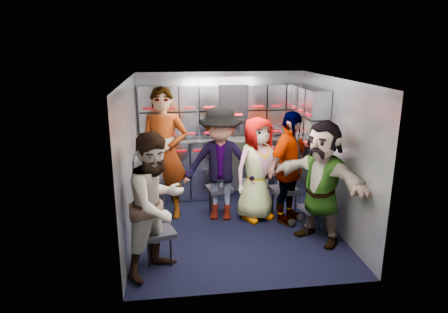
{
  "coord_description": "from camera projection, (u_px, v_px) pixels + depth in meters",
  "views": [
    {
      "loc": [
        -0.84,
        -5.13,
        2.55
      ],
      "look_at": [
        -0.11,
        0.35,
        0.98
      ],
      "focal_mm": 32.0,
      "sensor_mm": 36.0,
      "label": 1
    }
  ],
  "objects": [
    {
      "name": "wall_back",
      "position": [
        222.0,
        134.0,
        6.84
      ],
      "size": [
        2.8,
        0.04,
        2.1
      ],
      "primitive_type": "cube",
      "color": "#8F949C",
      "rests_on": "ground"
    },
    {
      "name": "coffee_niche",
      "position": [
        233.0,
        110.0,
        6.66
      ],
      "size": [
        0.46,
        0.16,
        0.84
      ],
      "primitive_type": null,
      "color": "black",
      "rests_on": "wall_back"
    },
    {
      "name": "bottle_right",
      "position": [
        268.0,
        129.0,
        6.65
      ],
      "size": [
        0.06,
        0.06,
        0.27
      ],
      "primitive_type": "cylinder",
      "color": "white",
      "rests_on": "counter"
    },
    {
      "name": "right_cabinet",
      "position": [
        308.0,
        178.0,
        6.29
      ],
      "size": [
        0.28,
        1.2,
        1.0
      ],
      "primitive_type": "cube",
      "color": "#91959F",
      "rests_on": "ground"
    },
    {
      "name": "attendant_arc_c",
      "position": [
        257.0,
        169.0,
        5.84
      ],
      "size": [
        0.89,
        0.75,
        1.54
      ],
      "primitive_type": "imported",
      "rotation": [
        0.0,
        0.0,
        0.41
      ],
      "color": "black",
      "rests_on": "ground"
    },
    {
      "name": "cart_bank_left",
      "position": [
        151.0,
        186.0,
        5.94
      ],
      "size": [
        0.38,
        0.76,
        0.99
      ],
      "primitive_type": "cube",
      "color": "#91959F",
      "rests_on": "ground"
    },
    {
      "name": "attendant_arc_e",
      "position": [
        321.0,
        182.0,
        5.16
      ],
      "size": [
        1.26,
        1.52,
        1.63
      ],
      "primitive_type": "imported",
      "rotation": [
        0.0,
        0.0,
        -0.96
      ],
      "color": "black",
      "rests_on": "ground"
    },
    {
      "name": "jump_seat_mid_right",
      "position": [
        284.0,
        191.0,
        6.0
      ],
      "size": [
        0.43,
        0.42,
        0.45
      ],
      "rotation": [
        0.0,
        0.0,
        0.15
      ],
      "color": "black",
      "rests_on": "ground"
    },
    {
      "name": "attendant_arc_a",
      "position": [
        157.0,
        204.0,
        4.43
      ],
      "size": [
        1.0,
        1.01,
        1.65
      ],
      "primitive_type": "imported",
      "rotation": [
        0.0,
        0.0,
        0.83
      ],
      "color": "black",
      "rests_on": "ground"
    },
    {
      "name": "cart_bank_back",
      "position": [
        223.0,
        168.0,
        6.79
      ],
      "size": [
        2.68,
        0.38,
        0.99
      ],
      "primitive_type": "cube",
      "color": "#91959F",
      "rests_on": "ground"
    },
    {
      "name": "attendant_standing",
      "position": [
        164.0,
        154.0,
        5.87
      ],
      "size": [
        0.8,
        0.61,
        1.96
      ],
      "primitive_type": "imported",
      "rotation": [
        0.0,
        0.0,
        -0.21
      ],
      "color": "black",
      "rests_on": "ground"
    },
    {
      "name": "jump_seat_near_left",
      "position": [
        159.0,
        234.0,
        4.73
      ],
      "size": [
        0.43,
        0.42,
        0.42
      ],
      "rotation": [
        0.0,
        0.0,
        0.29
      ],
      "color": "black",
      "rests_on": "ground"
    },
    {
      "name": "attendant_arc_b",
      "position": [
        221.0,
        164.0,
        5.82
      ],
      "size": [
        1.2,
        0.85,
        1.69
      ],
      "primitive_type": "imported",
      "rotation": [
        0.0,
        0.0,
        -0.22
      ],
      "color": "black",
      "rests_on": "ground"
    },
    {
      "name": "ceiling",
      "position": [
        236.0,
        80.0,
        5.12
      ],
      "size": [
        2.8,
        3.0,
        0.02
      ],
      "primitive_type": "cube",
      "color": "silver",
      "rests_on": "wall_back"
    },
    {
      "name": "wall_right",
      "position": [
        334.0,
        154.0,
        5.58
      ],
      "size": [
        0.04,
        3.0,
        2.1
      ],
      "primitive_type": "cube",
      "color": "#8F949C",
      "rests_on": "ground"
    },
    {
      "name": "cup_right",
      "position": [
        261.0,
        135.0,
        6.65
      ],
      "size": [
        0.08,
        0.08,
        0.1
      ],
      "primitive_type": "cylinder",
      "color": "beige",
      "rests_on": "counter"
    },
    {
      "name": "cup_left",
      "position": [
        155.0,
        138.0,
        6.43
      ],
      "size": [
        0.09,
        0.09,
        0.11
      ],
      "primitive_type": "cylinder",
      "color": "beige",
      "rests_on": "counter"
    },
    {
      "name": "jump_seat_center",
      "position": [
        254.0,
        186.0,
        6.11
      ],
      "size": [
        0.5,
        0.49,
        0.49
      ],
      "rotation": [
        0.0,
        0.0,
        -0.25
      ],
      "color": "black",
      "rests_on": "ground"
    },
    {
      "name": "floor",
      "position": [
        235.0,
        229.0,
        5.69
      ],
      "size": [
        3.0,
        3.0,
        0.0
      ],
      "primitive_type": "plane",
      "color": "black",
      "rests_on": "ground"
    },
    {
      "name": "red_latch_strip",
      "position": [
        225.0,
        150.0,
        6.49
      ],
      "size": [
        2.6,
        0.02,
        0.03
      ],
      "primitive_type": "cube",
      "color": "#9E030F",
      "rests_on": "cart_bank_back"
    },
    {
      "name": "wall_left",
      "position": [
        130.0,
        162.0,
        5.23
      ],
      "size": [
        0.04,
        3.0,
        2.1
      ],
      "primitive_type": "cube",
      "color": "#8F949C",
      "rests_on": "ground"
    },
    {
      "name": "jump_seat_mid_left",
      "position": [
        219.0,
        190.0,
        6.12
      ],
      "size": [
        0.42,
        0.41,
        0.43
      ],
      "rotation": [
        0.0,
        0.0,
        0.19
      ],
      "color": "black",
      "rests_on": "ground"
    },
    {
      "name": "bottle_mid",
      "position": [
        180.0,
        132.0,
        6.47
      ],
      "size": [
        0.07,
        0.07,
        0.28
      ],
      "primitive_type": "cylinder",
      "color": "white",
      "rests_on": "counter"
    },
    {
      "name": "locker_bank_right",
      "position": [
        309.0,
        115.0,
        6.11
      ],
      "size": [
        0.28,
        1.0,
        0.82
      ],
      "primitive_type": "cube",
      "color": "#91959F",
      "rests_on": "wall_right"
    },
    {
      "name": "jump_seat_near_right",
      "position": [
        314.0,
        210.0,
        5.46
      ],
      "size": [
        0.42,
        0.41,
        0.4
      ],
      "rotation": [
        0.0,
        0.0,
        0.29
      ],
      "color": "black",
      "rests_on": "ground"
    },
    {
      "name": "bottle_left",
      "position": [
        218.0,
        132.0,
        6.55
      ],
      "size": [
        0.06,
        0.06,
        0.22
      ],
      "primitive_type": "cylinder",
      "color": "white",
      "rests_on": "counter"
    },
    {
      "name": "locker_bank_back",
      "position": [
        223.0,
        110.0,
        6.57
      ],
      "size": [
        2.68,
        0.28,
        0.82
      ],
      "primitive_type": "cube",
      "color": "#91959F",
      "rests_on": "wall_back"
    },
    {
      "name": "attendant_arc_d",
      "position": [
        289.0,
        168.0,
        5.71
      ],
      "size": [
        0.99,
        0.94,
        1.65
      ],
      "primitive_type": "imported",
      "rotation": [
        0.0,
        0.0,
        0.73
      ],
      "color": "black",
      "rests_on": "ground"
    },
    {
      "name": "counter",
      "position": [
        223.0,
        139.0,
        6.64
      ],
      "size": [
        2.68,
        0.42,
        0.03
      ],
      "primitive_type": "cube",
      "color": "silver",
      "rests_on": "cart_bank_back"
    }
  ]
}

